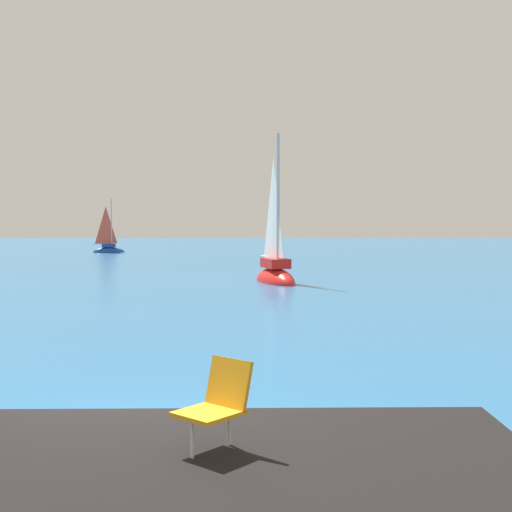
{
  "coord_description": "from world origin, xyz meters",
  "views": [
    {
      "loc": [
        1.54,
        -8.74,
        2.92
      ],
      "look_at": [
        1.1,
        16.97,
        1.41
      ],
      "focal_mm": 49.17,
      "sensor_mm": 36.0,
      "label": 1
    }
  ],
  "objects": [
    {
      "name": "shore_ledge",
      "position": [
        -0.05,
        -2.93,
        0.41
      ],
      "size": [
        8.11,
        3.63,
        0.81
      ],
      "primitive_type": "cube",
      "rotation": [
        0.0,
        0.0,
        0.03
      ],
      "color": "black",
      "rests_on": "ground"
    },
    {
      "name": "beach_chair",
      "position": [
        1.09,
        -2.54,
        1.25
      ],
      "size": [
        0.75,
        0.76,
        0.8
      ],
      "rotation": [
        0.0,
        0.0,
        4.01
      ],
      "color": "orange",
      "rests_on": "shore_ledge"
    },
    {
      "name": "sailboat_near",
      "position": [
        1.85,
        21.55,
        0.38
      ],
      "size": [
        2.36,
        3.89,
        7.02
      ],
      "rotation": [
        0.0,
        0.0,
        5.03
      ],
      "color": "red",
      "rests_on": "ground"
    },
    {
      "name": "sailboat_far",
      "position": [
        -10.91,
        45.61,
        0.25
      ],
      "size": [
        2.54,
        1.27,
        4.61
      ],
      "rotation": [
        0.0,
        0.0,
        0.19
      ],
      "color": "#193D99",
      "rests_on": "ground"
    },
    {
      "name": "boulder_seaward",
      "position": [
        1.36,
        -1.02,
        0.0
      ],
      "size": [
        1.51,
        1.38,
        0.78
      ],
      "primitive_type": "cube",
      "rotation": [
        -0.04,
        -0.07,
        2.76
      ],
      "color": "black",
      "rests_on": "ground"
    },
    {
      "name": "ground_plane",
      "position": [
        0.0,
        0.0,
        0.0
      ],
      "size": [
        160.0,
        160.0,
        0.0
      ],
      "primitive_type": "plane",
      "color": "#236093"
    },
    {
      "name": "boulder_inland",
      "position": [
        2.5,
        -1.03,
        0.0
      ],
      "size": [
        1.05,
        1.12,
        0.54
      ],
      "primitive_type": "cube",
      "rotation": [
        0.01,
        0.08,
        2.16
      ],
      "color": "black",
      "rests_on": "ground"
    }
  ]
}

